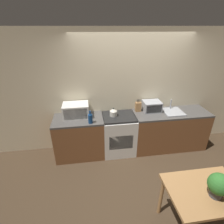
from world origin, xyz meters
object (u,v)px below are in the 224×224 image
at_px(bottle, 90,118).
at_px(stove_range, 119,134).
at_px(microwave, 76,110).
at_px(kettle, 113,112).
at_px(toaster_oven, 152,106).
at_px(dining_table, 205,195).

bearing_deg(bottle, stove_range, 19.58).
bearing_deg(microwave, kettle, -5.70).
bearing_deg(kettle, toaster_oven, 6.97).
distance_m(kettle, microwave, 0.78).
height_order(microwave, bottle, microwave).
relative_size(microwave, toaster_oven, 1.37).
xyz_separation_m(stove_range, bottle, (-0.60, -0.21, 0.55)).
bearing_deg(stove_range, microwave, 173.31).
bearing_deg(stove_range, toaster_oven, 10.01).
bearing_deg(dining_table, stove_range, 112.62).
relative_size(stove_range, dining_table, 0.92).
relative_size(stove_range, bottle, 3.50).
relative_size(stove_range, microwave, 1.73).
height_order(kettle, dining_table, kettle).
bearing_deg(dining_table, toaster_oven, 90.58).
bearing_deg(kettle, dining_table, -64.76).
bearing_deg(toaster_oven, dining_table, -89.42).
relative_size(kettle, microwave, 0.35).
bearing_deg(bottle, kettle, 26.32).
height_order(stove_range, kettle, kettle).
height_order(stove_range, microwave, microwave).
distance_m(microwave, dining_table, 2.60).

